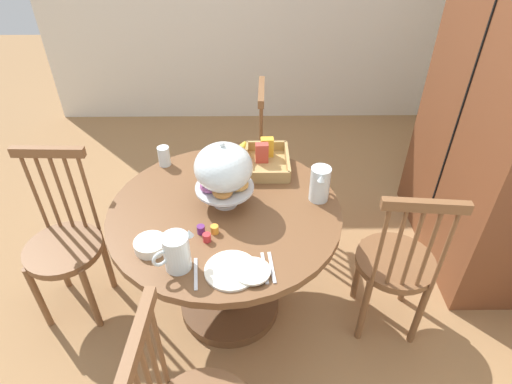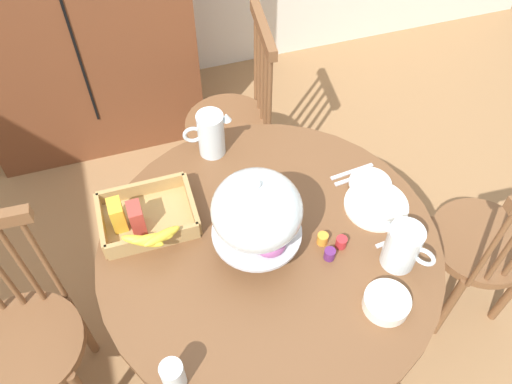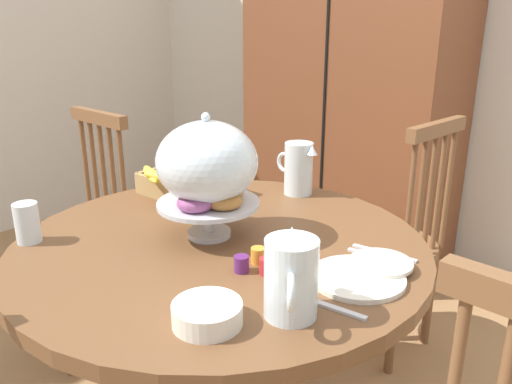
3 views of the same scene
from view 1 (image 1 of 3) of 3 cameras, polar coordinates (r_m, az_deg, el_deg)
name	(u,v)px [view 1 (image 1 of 3)]	position (r m, az deg, el deg)	size (l,w,h in m)	color
ground_plane	(238,312)	(2.59, -2.41, -15.52)	(10.00, 10.00, 0.00)	#997047
wooden_armoire	(512,112)	(2.75, 30.68, 9.03)	(1.18, 0.60, 1.96)	brown
dining_table	(227,243)	(2.24, -3.87, -6.75)	(1.12, 1.12, 0.74)	brown
windsor_chair_near_window	(241,160)	(2.94, -2.00, 4.23)	(0.40, 0.40, 0.97)	brown
windsor_chair_by_cabinet	(65,246)	(2.51, -23.86, -6.46)	(0.40, 0.40, 0.97)	brown
windsor_chair_far_side	(396,265)	(2.31, 17.97, -9.14)	(0.40, 0.40, 0.97)	brown
pastry_stand_with_dome	(224,170)	(2.00, -4.28, 2.91)	(0.28, 0.28, 0.34)	silver
orange_juice_pitcher	(177,254)	(1.78, -10.40, -7.98)	(0.13, 0.17, 0.17)	silver
milk_pitcher	(320,185)	(2.11, 8.38, 0.92)	(0.18, 0.10, 0.18)	silver
cereal_basket	(263,159)	(2.35, 0.94, 4.41)	(0.32, 0.30, 0.12)	tan
china_plate_large	(230,270)	(1.79, -3.39, -10.25)	(0.22, 0.22, 0.01)	white
china_plate_small	(252,271)	(1.77, -0.50, -10.36)	(0.15, 0.15, 0.01)	white
cereal_bowl	(151,245)	(1.92, -13.72, -6.79)	(0.14, 0.14, 0.04)	white
drinking_glass	(164,156)	(2.40, -12.01, 4.64)	(0.06, 0.06, 0.11)	silver
jam_jar_strawberry	(207,238)	(1.91, -6.49, -5.99)	(0.04, 0.04, 0.04)	#B7282D
jam_jar_apricot	(215,229)	(1.95, -5.48, -4.92)	(0.04, 0.04, 0.04)	orange
jam_jar_grape	(201,230)	(1.95, -7.26, -4.92)	(0.04, 0.04, 0.04)	#5B2366
table_knife	(265,268)	(1.80, 1.13, -9.95)	(0.17, 0.01, 0.01)	silver
dinner_fork	(272,267)	(1.80, 2.09, -9.86)	(0.17, 0.01, 0.01)	silver
soup_spoon	(196,274)	(1.79, -7.93, -10.62)	(0.17, 0.01, 0.01)	silver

